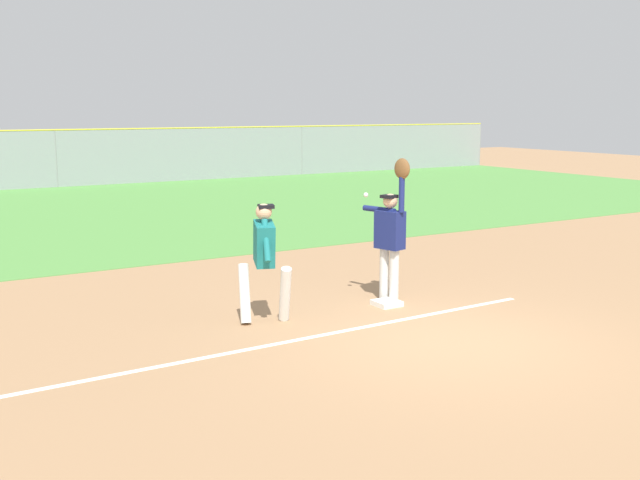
# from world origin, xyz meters

# --- Properties ---
(ground_plane) EXTENTS (72.23, 72.23, 0.00)m
(ground_plane) POSITION_xyz_m (0.00, 0.00, 0.00)
(ground_plane) COLOR #A37A54
(outfield_grass) EXTENTS (43.30, 16.12, 0.01)m
(outfield_grass) POSITION_xyz_m (0.00, 14.76, 0.01)
(outfield_grass) COLOR #549342
(outfield_grass) RESTS_ON ground_plane
(chalk_foul_line) EXTENTS (12.00, 0.51, 0.01)m
(chalk_foul_line) POSITION_xyz_m (-3.59, 0.96, 0.00)
(chalk_foul_line) COLOR white
(chalk_foul_line) RESTS_ON ground_plane
(first_base) EXTENTS (0.38, 0.38, 0.08)m
(first_base) POSITION_xyz_m (0.41, 1.86, 0.04)
(first_base) COLOR white
(first_base) RESTS_ON ground_plane
(fielder) EXTENTS (0.37, 0.89, 2.28)m
(fielder) POSITION_xyz_m (0.62, 2.06, 1.12)
(fielder) COLOR silver
(fielder) RESTS_ON ground_plane
(runner) EXTENTS (0.76, 0.82, 1.72)m
(runner) POSITION_xyz_m (-1.64, 1.99, 1.00)
(runner) COLOR white
(runner) RESTS_ON ground_plane
(baseball) EXTENTS (0.07, 0.07, 0.07)m
(baseball) POSITION_xyz_m (0.24, 2.21, 1.71)
(baseball) COLOR white
(outfield_fence) EXTENTS (43.38, 0.08, 2.22)m
(outfield_fence) POSITION_xyz_m (-0.00, 22.82, 1.11)
(outfield_fence) COLOR #93999E
(outfield_fence) RESTS_ON ground_plane
(parked_car_tan) EXTENTS (4.55, 2.43, 1.25)m
(parked_car_tan) POSITION_xyz_m (-1.05, 26.54, 0.67)
(parked_car_tan) COLOR tan
(parked_car_tan) RESTS_ON ground_plane
(parked_car_blue) EXTENTS (4.44, 2.19, 1.25)m
(parked_car_blue) POSITION_xyz_m (3.84, 26.10, 0.67)
(parked_car_blue) COLOR #23389E
(parked_car_blue) RESTS_ON ground_plane
(parked_car_black) EXTENTS (4.58, 2.48, 1.25)m
(parked_car_black) POSITION_xyz_m (8.31, 26.06, 0.67)
(parked_car_black) COLOR black
(parked_car_black) RESTS_ON ground_plane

